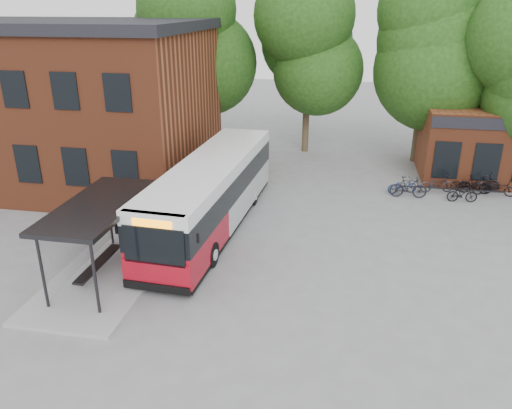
% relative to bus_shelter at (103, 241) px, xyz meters
% --- Properties ---
extents(ground, '(100.00, 100.00, 0.00)m').
position_rel_bus_shelter_xyz_m(ground, '(4.50, 1.00, -1.45)').
color(ground, slate).
extents(station_building, '(18.40, 10.40, 8.50)m').
position_rel_bus_shelter_xyz_m(station_building, '(-8.50, 10.00, 2.80)').
color(station_building, brown).
rests_on(station_building, ground).
extents(bus_shelter, '(3.60, 7.00, 2.90)m').
position_rel_bus_shelter_xyz_m(bus_shelter, '(0.00, 0.00, 0.00)').
color(bus_shelter, '#252528').
rests_on(bus_shelter, ground).
extents(bike_rail, '(5.20, 0.10, 0.38)m').
position_rel_bus_shelter_xyz_m(bike_rail, '(13.78, 11.00, -1.26)').
color(bike_rail, '#252528').
rests_on(bike_rail, ground).
extents(tree_0, '(7.92, 7.92, 11.00)m').
position_rel_bus_shelter_xyz_m(tree_0, '(-1.50, 17.00, 4.05)').
color(tree_0, '#1A3D10').
rests_on(tree_0, ground).
extents(tree_1, '(7.92, 7.92, 10.40)m').
position_rel_bus_shelter_xyz_m(tree_1, '(5.50, 18.00, 3.75)').
color(tree_1, '#1A3D10').
rests_on(tree_1, ground).
extents(tree_2, '(7.92, 7.92, 11.00)m').
position_rel_bus_shelter_xyz_m(tree_2, '(12.50, 17.00, 4.05)').
color(tree_2, '#1A3D10').
rests_on(tree_2, ground).
extents(city_bus, '(3.21, 12.13, 3.05)m').
position_rel_bus_shelter_xyz_m(city_bus, '(2.65, 4.94, 0.08)').
color(city_bus, '#A00C1B').
rests_on(city_bus, ground).
extents(bicycle_0, '(1.69, 1.08, 0.84)m').
position_rel_bus_shelter_xyz_m(bicycle_0, '(11.28, 10.84, -1.03)').
color(bicycle_0, navy).
rests_on(bicycle_0, ground).
extents(bicycle_1, '(1.87, 0.57, 1.12)m').
position_rel_bus_shelter_xyz_m(bicycle_1, '(11.52, 10.27, -0.89)').
color(bicycle_1, black).
rests_on(bicycle_1, ground).
extents(bicycle_2, '(1.91, 1.07, 0.95)m').
position_rel_bus_shelter_xyz_m(bicycle_2, '(13.09, 11.33, -0.98)').
color(bicycle_2, '#26252B').
rests_on(bicycle_2, ground).
extents(bicycle_3, '(1.51, 0.53, 0.89)m').
position_rel_bus_shelter_xyz_m(bicycle_3, '(14.13, 10.11, -1.01)').
color(bicycle_3, black).
rests_on(bicycle_3, ground).
extents(bicycle_4, '(1.67, 1.15, 0.83)m').
position_rel_bus_shelter_xyz_m(bicycle_4, '(14.66, 11.60, -1.03)').
color(bicycle_4, black).
rests_on(bicycle_4, ground).
extents(bicycle_5, '(1.69, 0.53, 1.00)m').
position_rel_bus_shelter_xyz_m(bicycle_5, '(15.01, 11.50, -0.95)').
color(bicycle_5, black).
rests_on(bicycle_5, ground).
extents(bicycle_6, '(1.71, 1.11, 0.85)m').
position_rel_bus_shelter_xyz_m(bicycle_6, '(16.20, 11.55, -1.02)').
color(bicycle_6, black).
rests_on(bicycle_6, ground).
extents(bicycle_7, '(1.89, 0.80, 1.10)m').
position_rel_bus_shelter_xyz_m(bicycle_7, '(15.41, 11.98, -0.90)').
color(bicycle_7, black).
rests_on(bicycle_7, ground).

